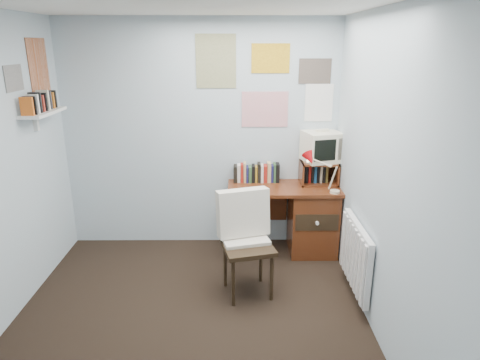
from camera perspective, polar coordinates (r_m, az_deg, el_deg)
The scene contains 13 objects.
ground at distance 3.66m, azimuth -6.98°, elevation -19.94°, with size 3.50×3.50×0.00m, color black.
back_wall at distance 4.74m, azimuth -5.25°, elevation 5.77°, with size 3.00×0.02×2.50m, color #B0BDCA.
right_wall at distance 3.23m, azimuth 19.56°, elevation -0.99°, with size 0.02×3.50×2.50m, color #B0BDCA.
desk at distance 4.79m, azimuth 8.95°, elevation -4.88°, with size 1.20×0.55×0.76m.
desk_chair at distance 3.92m, azimuth 1.05°, elevation -8.97°, with size 0.48×0.46×0.94m, color black.
desk_lamp at distance 4.46m, azimuth 12.66°, elevation 0.51°, with size 0.25×0.22×0.36m, color red.
tv_riser at distance 4.75m, azimuth 10.43°, elevation 1.01°, with size 0.40×0.30×0.25m, color #612C16.
crt_tv at distance 4.69m, azimuth 10.84°, elevation 4.59°, with size 0.37×0.34×0.35m, color #EDE6C6.
book_row at distance 4.74m, azimuth 2.77°, elevation 1.08°, with size 0.60×0.14×0.22m, color #612C16.
radiator at distance 4.02m, azimuth 15.19°, elevation -9.71°, with size 0.09×0.80×0.60m, color white.
wall_shelf at distance 4.40m, azimuth -24.77°, elevation 8.18°, with size 0.20×0.62×0.24m, color white.
posters_back at distance 4.64m, azimuth 3.40°, elevation 13.04°, with size 1.20×0.01×0.90m, color white.
posters_left at distance 4.41m, azimuth -26.57°, elevation 12.96°, with size 0.01×0.70×0.60m, color white.
Camera 1 is at (0.40, -2.87, 2.24)m, focal length 32.00 mm.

